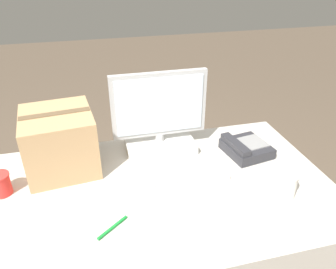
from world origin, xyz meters
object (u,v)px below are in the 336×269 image
Objects in this scene: keyboard at (177,175)px; pen_marker at (113,227)px; monitor at (159,122)px; cardboard_box at (60,141)px; paper_cup_left at (0,184)px; desk_phone at (246,148)px; spoon at (282,211)px; paper_cup_right at (288,185)px.

keyboard is 0.40m from pen_marker.
monitor is 1.30× the size of cardboard_box.
paper_cup_left is 0.80× the size of pen_marker.
desk_phone reaches higher than pen_marker.
spoon is at bearing -19.61° from paper_cup_left.
pen_marker is at bearing -178.89° from paper_cup_right.
desk_phone is 0.67× the size of cardboard_box.
spoon is 0.45× the size of cardboard_box.
paper_cup_right is (0.43, -0.49, -0.10)m from monitor.
spoon is (1.08, -0.38, -0.05)m from paper_cup_left.
pen_marker is (-0.31, -0.24, -0.01)m from keyboard.
keyboard is 1.86× the size of desk_phone.
monitor reaches higher than pen_marker.
keyboard is 1.24× the size of cardboard_box.
paper_cup_left is at bearing -150.08° from cardboard_box.
monitor is at bearing 5.81° from cardboard_box.
spoon is 1.36× the size of pen_marker.
paper_cup_left reaches higher than spoon.
monitor is 0.45m from desk_phone.
pen_marker is at bearing -120.20° from monitor.
desk_phone is 0.78m from pen_marker.
paper_cup_left is (-0.72, -0.19, -0.10)m from monitor.
desk_phone is 2.52× the size of paper_cup_left.
monitor reaches higher than paper_cup_right.
desk_phone is (0.38, 0.11, 0.02)m from keyboard.
keyboard is (0.02, -0.26, -0.14)m from monitor.
pen_marker is at bearing 74.16° from spoon.
paper_cup_right reaches higher than desk_phone.
keyboard is 3.74× the size of pen_marker.
keyboard is at bearing -5.51° from paper_cup_left.
paper_cup_left is 0.90× the size of paper_cup_right.
paper_cup_right is 0.29× the size of cardboard_box.
keyboard is 0.40m from desk_phone.
keyboard is 0.55m from cardboard_box.
cardboard_box is at bearing 154.65° from keyboard.
monitor reaches higher than keyboard.
monitor is 0.48m from cardboard_box.
cardboard_box is at bearing 153.90° from paper_cup_right.
keyboard is at bearing 179.87° from pen_marker.
pen_marker is at bearing -162.70° from desk_phone.
paper_cup_left reaches higher than keyboard.
desk_phone is at bearing 93.97° from paper_cup_right.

